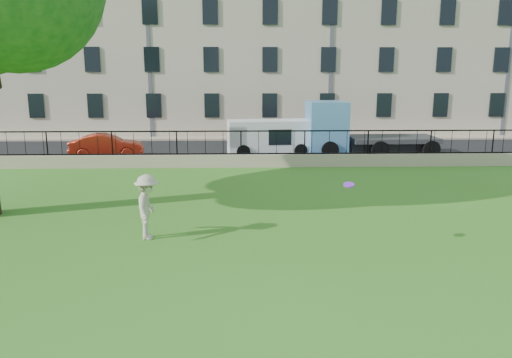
{
  "coord_description": "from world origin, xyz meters",
  "views": [
    {
      "loc": [
        0.02,
        -11.2,
        4.41
      ],
      "look_at": [
        0.45,
        3.5,
        1.24
      ],
      "focal_mm": 35.0,
      "sensor_mm": 36.0,
      "label": 1
    }
  ],
  "objects_px": {
    "red_sedan": "(107,146)",
    "white_van": "(270,138)",
    "frisbee": "(349,185)",
    "blue_truck": "(371,128)",
    "man": "(147,207)"
  },
  "relations": [
    {
      "from": "frisbee",
      "to": "blue_truck",
      "type": "relative_size",
      "value": 0.04
    },
    {
      "from": "red_sedan",
      "to": "white_van",
      "type": "height_order",
      "value": "white_van"
    },
    {
      "from": "frisbee",
      "to": "white_van",
      "type": "xyz_separation_m",
      "value": [
        -1.1,
        14.76,
        -0.76
      ]
    },
    {
      "from": "man",
      "to": "white_van",
      "type": "relative_size",
      "value": 0.39
    },
    {
      "from": "white_van",
      "to": "blue_truck",
      "type": "distance_m",
      "value": 5.48
    },
    {
      "from": "man",
      "to": "frisbee",
      "type": "height_order",
      "value": "man"
    },
    {
      "from": "man",
      "to": "red_sedan",
      "type": "height_order",
      "value": "man"
    },
    {
      "from": "man",
      "to": "red_sedan",
      "type": "distance_m",
      "value": 13.9
    },
    {
      "from": "red_sedan",
      "to": "white_van",
      "type": "bearing_deg",
      "value": -93.76
    },
    {
      "from": "man",
      "to": "blue_truck",
      "type": "bearing_deg",
      "value": -35.78
    },
    {
      "from": "red_sedan",
      "to": "blue_truck",
      "type": "bearing_deg",
      "value": -95.18
    },
    {
      "from": "white_van",
      "to": "red_sedan",
      "type": "bearing_deg",
      "value": 177.86
    },
    {
      "from": "frisbee",
      "to": "blue_truck",
      "type": "height_order",
      "value": "blue_truck"
    },
    {
      "from": "red_sedan",
      "to": "white_van",
      "type": "xyz_separation_m",
      "value": [
        8.57,
        0.55,
        0.33
      ]
    },
    {
      "from": "frisbee",
      "to": "red_sedan",
      "type": "relative_size",
      "value": 0.07
    }
  ]
}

